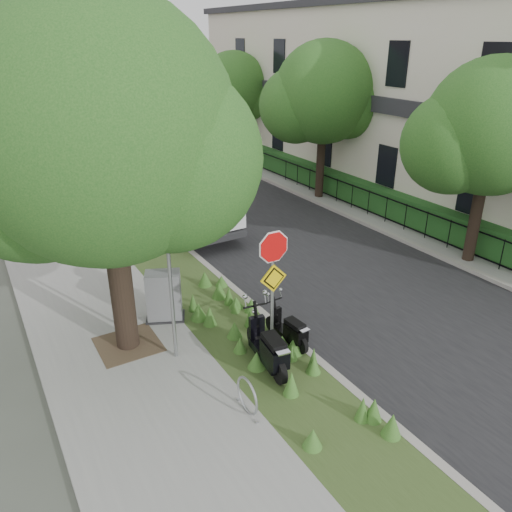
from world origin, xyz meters
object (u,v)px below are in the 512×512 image
Objects in this scene: scooter_far at (270,353)px; scooter_near at (291,333)px; sign_assembly at (273,271)px; utility_cabinet at (164,297)px; box_truck at (186,190)px.

scooter_near is at bearing 31.03° from scooter_far.
sign_assembly is 1.99m from scooter_near.
sign_assembly is 3.60m from utility_cabinet.
scooter_near is (0.67, 0.25, -1.86)m from sign_assembly.
utility_cabinet is (-2.07, 2.66, 0.27)m from scooter_near.
scooter_far is 1.48× the size of utility_cabinet.
sign_assembly is 1.80m from scooter_far.
box_truck is (1.03, 8.45, 1.12)m from scooter_near.
sign_assembly is 8.89m from box_truck.
sign_assembly reaches higher than scooter_far.
utility_cabinet is at bearing -118.21° from box_truck.
sign_assembly is 0.59× the size of box_truck.
sign_assembly is 2.15× the size of scooter_near.
scooter_far is 0.35× the size of box_truck.
scooter_far is at bearing -128.33° from sign_assembly.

